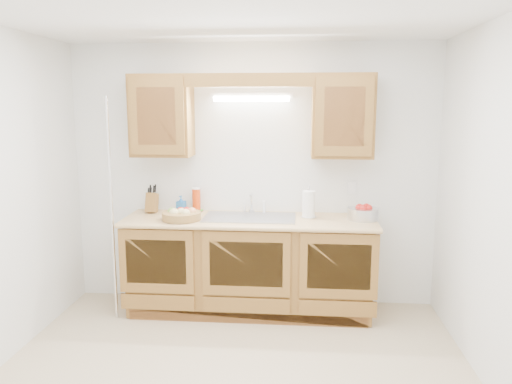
# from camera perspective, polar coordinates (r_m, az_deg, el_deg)

# --- Properties ---
(room) EXTENTS (3.52, 3.50, 2.50)m
(room) POSITION_cam_1_polar(r_m,az_deg,el_deg) (3.35, -2.78, -1.70)
(room) COLOR #C7AF8F
(room) RESTS_ON ground
(base_cabinets) EXTENTS (2.20, 0.60, 0.86)m
(base_cabinets) POSITION_cam_1_polar(r_m,az_deg,el_deg) (4.71, -0.73, -8.44)
(base_cabinets) COLOR olive
(base_cabinets) RESTS_ON ground
(countertop) EXTENTS (2.30, 0.63, 0.04)m
(countertop) POSITION_cam_1_polar(r_m,az_deg,el_deg) (4.58, -0.76, -3.27)
(countertop) COLOR #DCB073
(countertop) RESTS_ON base_cabinets
(upper_cabinet_left) EXTENTS (0.55, 0.33, 0.75)m
(upper_cabinet_left) POSITION_cam_1_polar(r_m,az_deg,el_deg) (4.76, -10.70, 8.55)
(upper_cabinet_left) COLOR olive
(upper_cabinet_left) RESTS_ON room
(upper_cabinet_right) EXTENTS (0.55, 0.33, 0.75)m
(upper_cabinet_right) POSITION_cam_1_polar(r_m,az_deg,el_deg) (4.61, 9.85, 8.53)
(upper_cabinet_right) COLOR olive
(upper_cabinet_right) RESTS_ON room
(valance) EXTENTS (2.20, 0.05, 0.12)m
(valance) POSITION_cam_1_polar(r_m,az_deg,el_deg) (4.47, -0.79, 12.68)
(valance) COLOR olive
(valance) RESTS_ON room
(fluorescent_fixture) EXTENTS (0.76, 0.08, 0.08)m
(fluorescent_fixture) POSITION_cam_1_polar(r_m,az_deg,el_deg) (4.69, -0.50, 10.80)
(fluorescent_fixture) COLOR white
(fluorescent_fixture) RESTS_ON room
(sink) EXTENTS (0.84, 0.46, 0.36)m
(sink) POSITION_cam_1_polar(r_m,az_deg,el_deg) (4.61, -0.73, -3.83)
(sink) COLOR #9E9EA3
(sink) RESTS_ON countertop
(wire_shelf_pole) EXTENTS (0.03, 0.03, 2.00)m
(wire_shelf_pole) POSITION_cam_1_polar(r_m,az_deg,el_deg) (4.59, -16.16, -2.09)
(wire_shelf_pole) COLOR silver
(wire_shelf_pole) RESTS_ON ground
(outlet_plate) EXTENTS (0.08, 0.01, 0.12)m
(outlet_plate) POSITION_cam_1_polar(r_m,az_deg,el_deg) (4.83, 10.88, 0.52)
(outlet_plate) COLOR white
(outlet_plate) RESTS_ON room
(fruit_basket) EXTENTS (0.41, 0.41, 0.11)m
(fruit_basket) POSITION_cam_1_polar(r_m,az_deg,el_deg) (4.55, -8.51, -2.58)
(fruit_basket) COLOR olive
(fruit_basket) RESTS_ON countertop
(knife_block) EXTENTS (0.11, 0.16, 0.28)m
(knife_block) POSITION_cam_1_polar(r_m,az_deg,el_deg) (4.91, -11.81, -1.14)
(knife_block) COLOR olive
(knife_block) RESTS_ON countertop
(orange_canister) EXTENTS (0.09, 0.09, 0.24)m
(orange_canister) POSITION_cam_1_polar(r_m,az_deg,el_deg) (4.86, -6.83, -0.89)
(orange_canister) COLOR red
(orange_canister) RESTS_ON countertop
(soap_bottle) EXTENTS (0.09, 0.09, 0.17)m
(soap_bottle) POSITION_cam_1_polar(r_m,az_deg,el_deg) (4.85, -8.55, -1.38)
(soap_bottle) COLOR #236AB2
(soap_bottle) RESTS_ON countertop
(sponge) EXTENTS (0.12, 0.10, 0.02)m
(sponge) POSITION_cam_1_polar(r_m,az_deg,el_deg) (4.90, -6.76, -2.12)
(sponge) COLOR #CC333F
(sponge) RESTS_ON countertop
(paper_towel) EXTENTS (0.14, 0.14, 0.30)m
(paper_towel) POSITION_cam_1_polar(r_m,az_deg,el_deg) (4.60, 6.04, -1.43)
(paper_towel) COLOR silver
(paper_towel) RESTS_ON countertop
(apple_bowl) EXTENTS (0.36, 0.36, 0.15)m
(apple_bowl) POSITION_cam_1_polar(r_m,az_deg,el_deg) (4.61, 12.15, -2.34)
(apple_bowl) COLOR silver
(apple_bowl) RESTS_ON countertop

